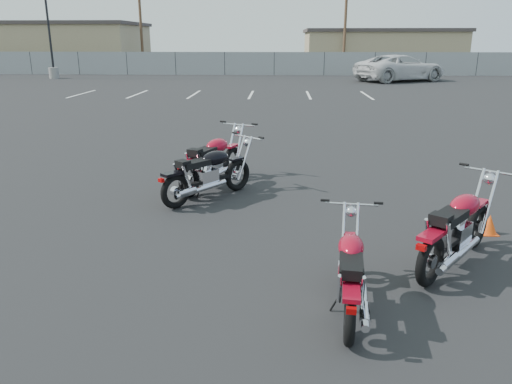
{
  "coord_description": "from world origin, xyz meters",
  "views": [
    {
      "loc": [
        0.53,
        -6.32,
        2.78
      ],
      "look_at": [
        0.2,
        0.6,
        0.65
      ],
      "focal_mm": 35.0,
      "sensor_mm": 36.0,
      "label": 1
    }
  ],
  "objects_px": {
    "motorcycle_front_red": "(213,161)",
    "motorcycle_third_red": "(351,273)",
    "white_van": "(401,60)",
    "motorcycle_rear_red": "(457,229)",
    "motorcycle_second_black": "(208,174)"
  },
  "relations": [
    {
      "from": "motorcycle_front_red",
      "to": "motorcycle_third_red",
      "type": "bearing_deg",
      "value": -65.63
    },
    {
      "from": "white_van",
      "to": "motorcycle_rear_red",
      "type": "bearing_deg",
      "value": 140.38
    },
    {
      "from": "motorcycle_rear_red",
      "to": "white_van",
      "type": "relative_size",
      "value": 0.27
    },
    {
      "from": "motorcycle_third_red",
      "to": "white_van",
      "type": "height_order",
      "value": "white_van"
    },
    {
      "from": "motorcycle_front_red",
      "to": "motorcycle_third_red",
      "type": "distance_m",
      "value": 5.01
    },
    {
      "from": "motorcycle_second_black",
      "to": "motorcycle_front_red",
      "type": "bearing_deg",
      "value": 91.75
    },
    {
      "from": "motorcycle_front_red",
      "to": "motorcycle_rear_red",
      "type": "height_order",
      "value": "motorcycle_front_red"
    },
    {
      "from": "white_van",
      "to": "motorcycle_front_red",
      "type": "bearing_deg",
      "value": 131.83
    },
    {
      "from": "motorcycle_second_black",
      "to": "motorcycle_rear_red",
      "type": "relative_size",
      "value": 0.95
    },
    {
      "from": "motorcycle_rear_red",
      "to": "white_van",
      "type": "distance_m",
      "value": 30.23
    },
    {
      "from": "motorcycle_rear_red",
      "to": "motorcycle_second_black",
      "type": "bearing_deg",
      "value": 143.55
    },
    {
      "from": "motorcycle_second_black",
      "to": "motorcycle_third_red",
      "type": "bearing_deg",
      "value": -61.5
    },
    {
      "from": "motorcycle_third_red",
      "to": "white_van",
      "type": "bearing_deg",
      "value": 76.42
    },
    {
      "from": "motorcycle_second_black",
      "to": "white_van",
      "type": "height_order",
      "value": "white_van"
    },
    {
      "from": "white_van",
      "to": "motorcycle_second_black",
      "type": "bearing_deg",
      "value": 132.42
    }
  ]
}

